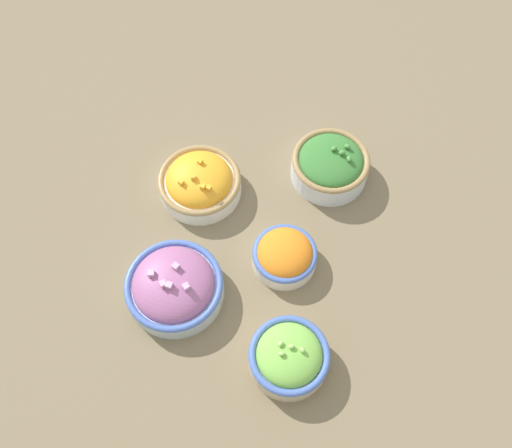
{
  "coord_description": "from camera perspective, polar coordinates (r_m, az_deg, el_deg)",
  "views": [
    {
      "loc": [
        -0.46,
        -0.13,
        0.94
      ],
      "look_at": [
        0.0,
        0.0,
        0.03
      ],
      "focal_mm": 40.0,
      "sensor_mm": 36.0,
      "label": 1
    }
  ],
  "objects": [
    {
      "name": "bowl_red_onion",
      "position": [
        0.98,
        -8.19,
        -6.17
      ],
      "size": [
        0.17,
        0.17,
        0.08
      ],
      "color": "#B2C1CC",
      "rests_on": "ground_plane"
    },
    {
      "name": "ground_plane",
      "position": [
        1.05,
        -0.0,
        -0.76
      ],
      "size": [
        3.0,
        3.0,
        0.0
      ],
      "primitive_type": "plane",
      "color": "#75664C"
    },
    {
      "name": "bowl_carrots",
      "position": [
        1.0,
        2.89,
        -3.11
      ],
      "size": [
        0.11,
        0.11,
        0.06
      ],
      "color": "silver",
      "rests_on": "ground_plane"
    },
    {
      "name": "bowl_squash",
      "position": [
        1.08,
        -5.67,
        4.2
      ],
      "size": [
        0.16,
        0.16,
        0.07
      ],
      "color": "silver",
      "rests_on": "ground_plane"
    },
    {
      "name": "bowl_lettuce",
      "position": [
        0.94,
        3.32,
        -13.1
      ],
      "size": [
        0.13,
        0.13,
        0.07
      ],
      "color": "beige",
      "rests_on": "ground_plane"
    },
    {
      "name": "bowl_broccoli",
      "position": [
        1.09,
        7.44,
        5.94
      ],
      "size": [
        0.15,
        0.15,
        0.08
      ],
      "color": "silver",
      "rests_on": "ground_plane"
    }
  ]
}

